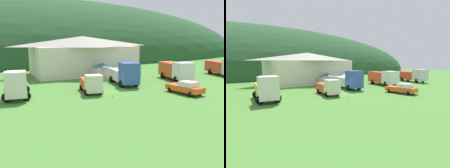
# 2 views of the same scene
# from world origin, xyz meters

# --- Properties ---
(ground_plane) EXTENTS (200.00, 200.00, 0.00)m
(ground_plane) POSITION_xyz_m (0.00, 0.00, 0.00)
(ground_plane) COLOR #477F33
(forested_hill_backdrop) EXTENTS (171.76, 60.00, 39.13)m
(forested_hill_backdrop) POSITION_xyz_m (0.00, 56.38, 0.00)
(forested_hill_backdrop) COLOR #234C28
(forested_hill_backdrop) RESTS_ON ground
(depot_building) EXTENTS (20.32, 12.35, 7.35)m
(depot_building) POSITION_xyz_m (1.77, 17.01, 3.79)
(depot_building) COLOR silver
(depot_building) RESTS_ON ground
(play_shed_cream) EXTENTS (3.17, 2.16, 2.69)m
(play_shed_cream) POSITION_xyz_m (8.22, 9.15, 1.39)
(play_shed_cream) COLOR beige
(play_shed_cream) RESTS_ON ground
(play_shed_pink) EXTENTS (2.67, 2.66, 2.86)m
(play_shed_pink) POSITION_xyz_m (2.28, 9.12, 1.47)
(play_shed_pink) COLOR beige
(play_shed_pink) RESTS_ON ground
(heavy_rig_striped) EXTENTS (3.55, 7.02, 3.43)m
(heavy_rig_striped) POSITION_xyz_m (-12.33, 0.84, 1.68)
(heavy_rig_striped) COLOR silver
(heavy_rig_striped) RESTS_ON ground
(light_truck_cream) EXTENTS (2.99, 5.70, 2.54)m
(light_truck_cream) POSITION_xyz_m (-3.27, -0.17, 1.25)
(light_truck_cream) COLOR beige
(light_truck_cream) RESTS_ON ground
(box_truck_blue) EXTENTS (3.90, 7.74, 3.57)m
(box_truck_blue) POSITION_xyz_m (3.26, 2.71, 1.73)
(box_truck_blue) COLOR #3356AD
(box_truck_blue) RESTS_ON ground
(heavy_rig_white) EXTENTS (4.28, 8.13, 3.21)m
(heavy_rig_white) POSITION_xyz_m (13.19, 2.94, 1.76)
(heavy_rig_white) COLOR white
(heavy_rig_white) RESTS_ON ground
(service_pickup_orange) EXTENTS (2.84, 5.13, 1.66)m
(service_pickup_orange) POSITION_xyz_m (7.30, -5.99, 0.83)
(service_pickup_orange) COLOR #E6541E
(service_pickup_orange) RESTS_ON ground
(traffic_light_west) EXTENTS (0.20, 0.32, 3.75)m
(traffic_light_west) POSITION_xyz_m (-13.43, 0.10, 2.32)
(traffic_light_west) COLOR #4C4C51
(traffic_light_west) RESTS_ON ground
(traffic_cone_near_pickup) EXTENTS (0.36, 0.36, 0.53)m
(traffic_cone_near_pickup) POSITION_xyz_m (-1.92, -3.55, 0.00)
(traffic_cone_near_pickup) COLOR orange
(traffic_cone_near_pickup) RESTS_ON ground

